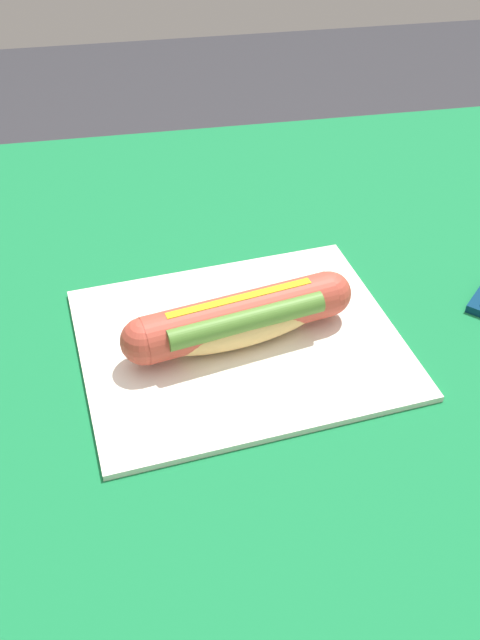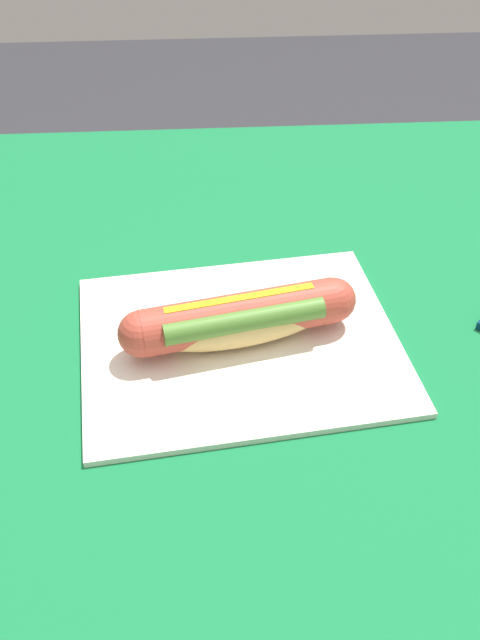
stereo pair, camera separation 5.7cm
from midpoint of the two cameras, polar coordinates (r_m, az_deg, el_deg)
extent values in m
cylinder|color=brown|center=(1.29, 16.12, -1.85)|extent=(0.07, 0.07, 0.69)
cube|color=brown|center=(0.65, 2.42, -5.64)|extent=(0.97, 0.95, 0.03)
cube|color=#146B38|center=(0.64, 2.46, -4.58)|extent=(1.03, 1.01, 0.00)
cube|color=silver|center=(0.67, -2.43, -1.86)|extent=(0.31, 0.27, 0.01)
ellipsoid|color=#DBB26B|center=(0.65, -2.49, -0.17)|extent=(0.18, 0.08, 0.05)
cylinder|color=#B24233|center=(0.65, -2.50, 0.19)|extent=(0.18, 0.08, 0.04)
sphere|color=#B24233|center=(0.63, -10.14, -1.75)|extent=(0.04, 0.04, 0.04)
sphere|color=#B24233|center=(0.68, 4.64, 2.01)|extent=(0.04, 0.04, 0.04)
cube|color=yellow|center=(0.64, -2.55, 1.52)|extent=(0.13, 0.04, 0.00)
cylinder|color=#4C7A2D|center=(0.63, -2.05, -0.11)|extent=(0.15, 0.05, 0.02)
camera|label=1|loc=(0.03, -92.50, -2.11)|focal=40.58mm
camera|label=2|loc=(0.03, 87.50, 2.11)|focal=40.58mm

